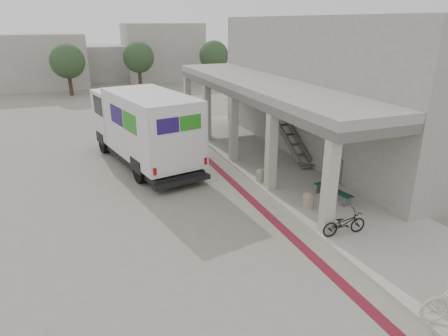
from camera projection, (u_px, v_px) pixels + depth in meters
name	position (u px, v px, depth m)	size (l,w,h in m)	color
ground	(228.00, 203.00, 15.74)	(120.00, 120.00, 0.00)	slate
bike_lane_stripe	(232.00, 182.00, 17.83)	(0.35, 40.00, 0.01)	#5B121D
sidewalk	(314.00, 187.00, 17.09)	(4.40, 28.00, 0.12)	gray
transit_building	(317.00, 89.00, 20.83)	(7.60, 17.00, 7.00)	gray
distant_backdrop	(87.00, 59.00, 45.18)	(28.00, 10.00, 6.50)	gray
tree_left	(67.00, 61.00, 37.39)	(3.20, 3.20, 4.80)	#38281C
tree_mid	(139.00, 57.00, 41.53)	(3.20, 3.20, 4.80)	#38281C
tree_right	(214.00, 56.00, 43.39)	(3.20, 3.20, 4.80)	#38281C
fedex_truck	(143.00, 126.00, 19.49)	(4.22, 8.91, 3.66)	black
bench	(333.00, 192.00, 15.74)	(0.71, 1.81, 0.41)	slate
bollard_near	(308.00, 200.00, 15.00)	(0.42, 0.42, 0.64)	gray
bollard_far	(260.00, 175.00, 17.54)	(0.37, 0.37, 0.55)	gray
utility_cabinet	(333.00, 170.00, 17.34)	(0.49, 0.66, 1.09)	gray
bicycle_black	(344.00, 223.00, 13.08)	(0.55, 1.57, 0.83)	black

